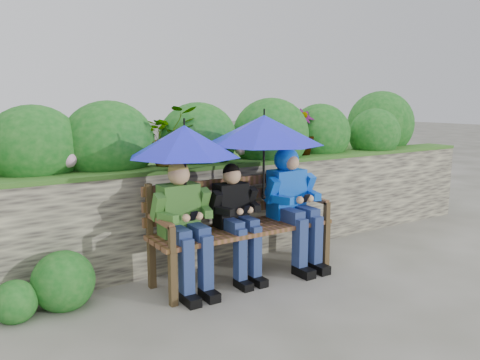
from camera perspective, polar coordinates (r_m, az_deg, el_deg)
ground at (r=4.51m, az=0.70°, el=-12.18°), size 60.00×60.00×0.00m
garden_backdrop at (r=5.67m, az=-7.96°, el=-0.84°), size 8.00×2.85×1.86m
park_bench at (r=4.51m, az=-0.11°, el=-4.90°), size 1.81×0.53×0.96m
boy_left at (r=4.11m, az=-6.85°, el=-4.82°), size 0.51×0.59×1.16m
boy_middle at (r=4.38m, az=-0.45°, el=-4.22°), size 0.46×0.53×1.10m
boy_right at (r=4.74m, az=6.39°, el=-2.03°), size 0.54×0.66×1.21m
umbrella_left at (r=4.03m, az=-6.78°, el=4.73°), size 0.98×0.98×0.82m
umbrella_right at (r=4.45m, az=2.95°, el=6.13°), size 1.13×1.13×0.87m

